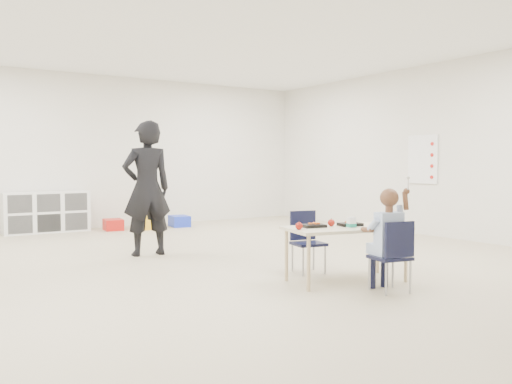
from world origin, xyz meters
TOP-DOWN VIEW (x-y plane):
  - room at (0.00, 0.00)m, footprint 9.00×9.02m
  - table at (0.46, -1.41)m, footprint 1.30×0.83m
  - chair_near at (0.51, -1.95)m, footprint 0.37×0.36m
  - chair_far at (0.42, -0.87)m, footprint 0.37×0.36m
  - child at (0.51, -1.95)m, footprint 0.52×0.52m
  - lunch_tray_near at (0.54, -1.38)m, footprint 0.25×0.20m
  - lunch_tray_far at (0.15, -1.28)m, footprint 0.25×0.20m
  - milk_carton at (0.44, -1.51)m, footprint 0.08×0.08m
  - bread_roll at (0.75, -1.59)m, footprint 0.09×0.09m
  - apple_near at (0.36, -1.31)m, footprint 0.07×0.07m
  - apple_far at (-0.09, -1.36)m, footprint 0.07×0.07m
  - cubby_shelf at (-1.20, 4.28)m, footprint 1.40×0.40m
  - rules_poster at (3.98, 0.60)m, footprint 0.02×0.60m
  - adult at (-0.62, 1.16)m, footprint 0.66×0.46m
  - bin_red at (-0.14, 3.98)m, footprint 0.36×0.43m
  - bin_yellow at (0.46, 3.86)m, footprint 0.44×0.53m
  - bin_blue at (1.08, 3.85)m, footprint 0.37×0.45m

SIDE VIEW (x-z plane):
  - bin_red at x=-0.14m, z-range 0.00..0.19m
  - bin_blue at x=1.08m, z-range 0.00..0.20m
  - bin_yellow at x=0.46m, z-range 0.00..0.24m
  - table at x=0.46m, z-range 0.00..0.56m
  - chair_near at x=0.51m, z-range 0.00..0.66m
  - chair_far at x=0.42m, z-range 0.00..0.66m
  - cubby_shelf at x=-1.20m, z-range 0.00..0.70m
  - child at x=0.51m, z-range 0.00..1.04m
  - lunch_tray_near at x=0.54m, z-range 0.55..0.58m
  - lunch_tray_far at x=0.15m, z-range 0.55..0.58m
  - bread_roll at x=0.75m, z-range 0.55..0.62m
  - apple_near at x=0.36m, z-range 0.55..0.62m
  - apple_far at x=-0.09m, z-range 0.55..0.62m
  - milk_carton at x=0.44m, z-range 0.55..0.65m
  - adult at x=-0.62m, z-range 0.00..1.72m
  - rules_poster at x=3.98m, z-range 0.85..1.65m
  - room at x=0.00m, z-range 0.00..2.80m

